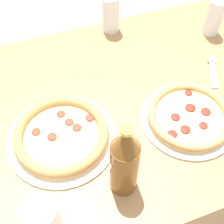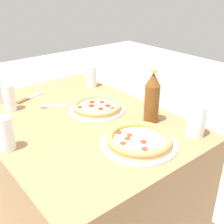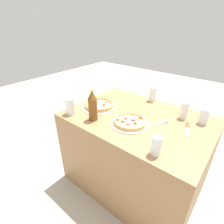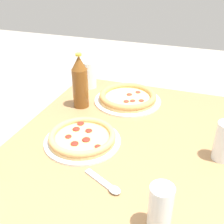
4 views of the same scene
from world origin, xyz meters
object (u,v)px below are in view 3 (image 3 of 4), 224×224
at_px(pizza_veggie, 99,105).
at_px(knife, 188,129).
at_px(glass_cola, 153,95).
at_px(glass_mango_juice, 184,111).
at_px(glass_iced_tea, 204,117).
at_px(glass_red_wine, 156,146).
at_px(spoon, 163,122).
at_px(pizza_salami, 130,122).
at_px(beer_bottle, 93,106).
at_px(glass_orange_juice, 70,107).

bearing_deg(pizza_veggie, knife, 10.80).
xyz_separation_m(glass_cola, glass_mango_juice, (0.35, -0.15, -0.00)).
bearing_deg(glass_iced_tea, glass_red_wine, -102.51).
xyz_separation_m(glass_iced_tea, spoon, (-0.24, -0.19, -0.05)).
xyz_separation_m(pizza_veggie, glass_mango_juice, (0.66, 0.28, 0.04)).
bearing_deg(glass_red_wine, glass_mango_juice, 92.54).
xyz_separation_m(pizza_salami, beer_bottle, (-0.26, -0.13, 0.10)).
height_order(beer_bottle, knife, beer_bottle).
bearing_deg(pizza_veggie, beer_bottle, -58.65).
bearing_deg(pizza_salami, pizza_veggie, 170.34).
bearing_deg(glass_iced_tea, knife, -111.28).
relative_size(pizza_veggie, glass_orange_juice, 2.26).
bearing_deg(beer_bottle, pizza_salami, 25.72).
bearing_deg(glass_mango_juice, spoon, -118.09).
distance_m(glass_iced_tea, knife, 0.17).
bearing_deg(spoon, knife, 11.27).
distance_m(glass_iced_tea, beer_bottle, 0.85).
relative_size(glass_mango_juice, knife, 0.72).
relative_size(glass_orange_juice, glass_iced_tea, 1.15).
distance_m(pizza_salami, glass_orange_juice, 0.51).
distance_m(pizza_veggie, glass_red_wine, 0.73).
distance_m(pizza_salami, glass_cola, 0.50).
bearing_deg(glass_cola, pizza_salami, -81.80).
xyz_separation_m(glass_orange_juice, knife, (0.84, 0.39, -0.06)).
bearing_deg(glass_orange_juice, knife, 24.59).
bearing_deg(glass_orange_juice, glass_iced_tea, 30.90).
bearing_deg(glass_cola, glass_iced_tea, -14.97).
distance_m(glass_orange_juice, knife, 0.93).
height_order(glass_mango_juice, knife, glass_mango_juice).
relative_size(pizza_salami, knife, 1.50).
xyz_separation_m(pizza_veggie, knife, (0.75, 0.14, -0.02)).
bearing_deg(pizza_salami, glass_mango_juice, 50.74).
bearing_deg(glass_mango_juice, knife, -58.72).
bearing_deg(spoon, glass_mango_juice, 61.91).
distance_m(pizza_salami, pizza_veggie, 0.38).
xyz_separation_m(glass_red_wine, spoon, (-0.12, 0.36, -0.05)).
xyz_separation_m(glass_orange_juice, spoon, (0.66, 0.35, -0.06)).
bearing_deg(glass_iced_tea, beer_bottle, -144.74).
bearing_deg(knife, beer_bottle, -152.12).
bearing_deg(beer_bottle, glass_orange_juice, -166.11).
distance_m(pizza_veggie, glass_cola, 0.53).
bearing_deg(glass_iced_tea, glass_cola, 165.03).
relative_size(pizza_salami, glass_mango_juice, 2.09).
bearing_deg(spoon, glass_cola, 128.87).
height_order(glass_mango_juice, spoon, glass_mango_juice).
height_order(glass_orange_juice, knife, glass_orange_juice).
relative_size(glass_iced_tea, beer_bottle, 0.48).
xyz_separation_m(pizza_salami, glass_iced_tea, (0.43, 0.36, 0.03)).
distance_m(glass_cola, glass_red_wine, 0.78).
distance_m(glass_mango_juice, beer_bottle, 0.72).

